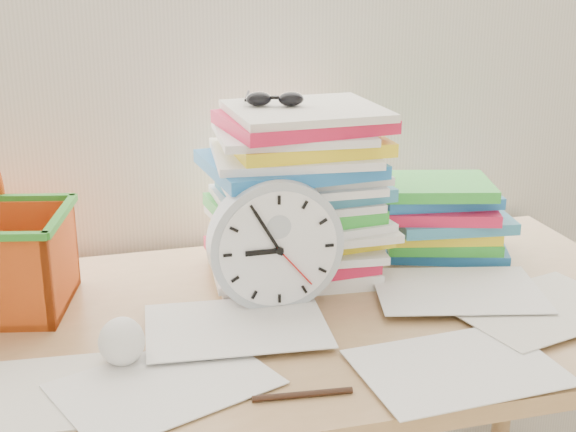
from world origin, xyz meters
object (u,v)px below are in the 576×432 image
object	(u,v)px
paper_stack	(296,193)
book_stack	(440,218)
desk	(270,354)
clock	(275,245)

from	to	relation	value
paper_stack	book_stack	distance (m)	0.31
desk	clock	distance (m)	0.19
desk	book_stack	xyz separation A→B (m)	(0.39, 0.18, 0.15)
desk	clock	xyz separation A→B (m)	(0.02, 0.03, 0.19)
clock	book_stack	distance (m)	0.41
clock	desk	bearing A→B (deg)	-123.51
desk	book_stack	bearing A→B (deg)	25.00
book_stack	desk	bearing A→B (deg)	-155.00
desk	book_stack	world-z (taller)	book_stack
book_stack	clock	bearing A→B (deg)	-157.42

